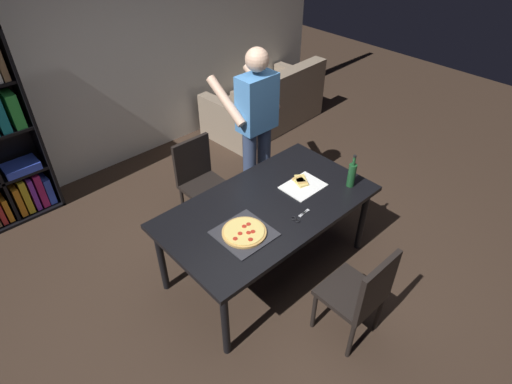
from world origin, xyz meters
name	(u,v)px	position (x,y,z in m)	size (l,w,h in m)	color
ground_plane	(267,266)	(0.00, 0.00, 0.00)	(12.00, 12.00, 0.00)	#38281E
back_wall	(106,49)	(0.00, 2.60, 1.40)	(6.40, 0.10, 2.80)	silver
dining_table	(268,211)	(0.00, 0.00, 0.68)	(1.83, 1.01, 0.75)	black
chair_near_camera	(361,293)	(0.00, -0.99, 0.51)	(0.42, 0.42, 0.90)	black
chair_far_side	(200,177)	(0.00, 0.99, 0.51)	(0.42, 0.42, 0.90)	black
couch	(267,106)	(1.90, 1.99, 0.30)	(1.75, 0.95, 0.85)	gray
person_serving_pizza	(256,123)	(0.57, 0.77, 1.00)	(0.55, 0.54, 1.75)	#38476B
pepperoni_pizza_on_tray	(244,233)	(-0.38, -0.13, 0.77)	(0.41, 0.41, 0.04)	#2D2D33
pizza_slices_on_towel	(302,184)	(0.41, -0.01, 0.76)	(0.36, 0.29, 0.03)	white
wine_bottle	(352,174)	(0.72, -0.30, 0.87)	(0.07, 0.07, 0.32)	#194723
kitchen_scissors	(299,217)	(0.07, -0.28, 0.76)	(0.19, 0.09, 0.01)	silver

